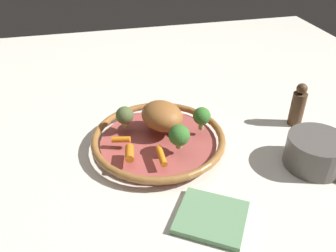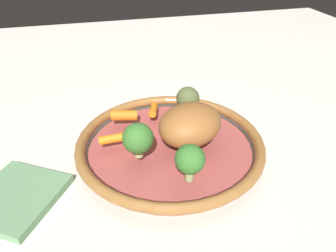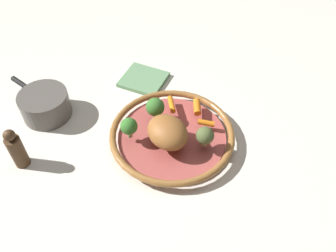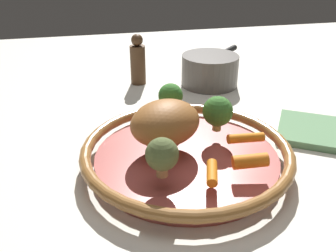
{
  "view_description": "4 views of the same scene",
  "coord_description": "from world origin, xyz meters",
  "px_view_note": "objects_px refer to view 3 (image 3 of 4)",
  "views": [
    {
      "loc": [
        -0.15,
        -0.75,
        0.57
      ],
      "look_at": [
        0.03,
        0.01,
        0.06
      ],
      "focal_mm": 37.48,
      "sensor_mm": 36.0,
      "label": 1
    },
    {
      "loc": [
        0.48,
        -0.13,
        0.39
      ],
      "look_at": [
        0.0,
        -0.0,
        0.07
      ],
      "focal_mm": 34.57,
      "sensor_mm": 36.0,
      "label": 2
    },
    {
      "loc": [
        0.11,
        0.64,
        0.78
      ],
      "look_at": [
        0.01,
        0.01,
        0.08
      ],
      "focal_mm": 37.29,
      "sensor_mm": 36.0,
      "label": 3
    },
    {
      "loc": [
        -0.52,
        0.15,
        0.35
      ],
      "look_at": [
        0.01,
        0.03,
        0.07
      ],
      "focal_mm": 39.47,
      "sensor_mm": 36.0,
      "label": 4
    }
  ],
  "objects_px": {
    "baby_carrot_near_rim": "(206,123)",
    "dish_towel": "(144,80)",
    "roast_chicken_piece": "(168,132)",
    "serving_bowl": "(172,136)",
    "baby_carrot_left": "(171,104)",
    "broccoli_floret_edge": "(155,107)",
    "saucepan": "(45,105)",
    "broccoli_floret_large": "(205,136)",
    "pepper_mill": "(16,149)",
    "broccoli_floret_small": "(129,127)",
    "baby_carrot_right": "(197,107)"
  },
  "relations": [
    {
      "from": "saucepan",
      "to": "baby_carrot_right",
      "type": "bearing_deg",
      "value": 168.77
    },
    {
      "from": "broccoli_floret_small",
      "to": "saucepan",
      "type": "height_order",
      "value": "broccoli_floret_small"
    },
    {
      "from": "saucepan",
      "to": "dish_towel",
      "type": "height_order",
      "value": "saucepan"
    },
    {
      "from": "baby_carrot_near_rim",
      "to": "broccoli_floret_small",
      "type": "xyz_separation_m",
      "value": [
        0.22,
        0.01,
        0.03
      ]
    },
    {
      "from": "baby_carrot_left",
      "to": "broccoli_floret_edge",
      "type": "height_order",
      "value": "broccoli_floret_edge"
    },
    {
      "from": "broccoli_floret_large",
      "to": "baby_carrot_right",
      "type": "bearing_deg",
      "value": -93.43
    },
    {
      "from": "serving_bowl",
      "to": "broccoli_floret_small",
      "type": "relative_size",
      "value": 5.53
    },
    {
      "from": "broccoli_floret_small",
      "to": "saucepan",
      "type": "bearing_deg",
      "value": -34.06
    },
    {
      "from": "broccoli_floret_large",
      "to": "broccoli_floret_edge",
      "type": "bearing_deg",
      "value": -46.77
    },
    {
      "from": "serving_bowl",
      "to": "baby_carrot_near_rim",
      "type": "distance_m",
      "value": 0.1
    },
    {
      "from": "pepper_mill",
      "to": "broccoli_floret_edge",
      "type": "bearing_deg",
      "value": -167.39
    },
    {
      "from": "baby_carrot_near_rim",
      "to": "dish_towel",
      "type": "bearing_deg",
      "value": -59.88
    },
    {
      "from": "baby_carrot_near_rim",
      "to": "baby_carrot_right",
      "type": "distance_m",
      "value": 0.07
    },
    {
      "from": "serving_bowl",
      "to": "roast_chicken_piece",
      "type": "height_order",
      "value": "roast_chicken_piece"
    },
    {
      "from": "baby_carrot_near_rim",
      "to": "pepper_mill",
      "type": "xyz_separation_m",
      "value": [
        0.52,
        0.03,
        0.01
      ]
    },
    {
      "from": "baby_carrot_right",
      "to": "saucepan",
      "type": "height_order",
      "value": "saucepan"
    },
    {
      "from": "serving_bowl",
      "to": "broccoli_floret_small",
      "type": "bearing_deg",
      "value": 1.0
    },
    {
      "from": "baby_carrot_left",
      "to": "broccoli_floret_edge",
      "type": "relative_size",
      "value": 0.99
    },
    {
      "from": "broccoli_floret_edge",
      "to": "broccoli_floret_small",
      "type": "relative_size",
      "value": 0.99
    },
    {
      "from": "broccoli_floret_edge",
      "to": "broccoli_floret_large",
      "type": "height_order",
      "value": "broccoli_floret_edge"
    },
    {
      "from": "broccoli_floret_large",
      "to": "dish_towel",
      "type": "bearing_deg",
      "value": -68.27
    },
    {
      "from": "baby_carrot_left",
      "to": "broccoli_floret_large",
      "type": "distance_m",
      "value": 0.17
    },
    {
      "from": "broccoli_floret_small",
      "to": "dish_towel",
      "type": "distance_m",
      "value": 0.29
    },
    {
      "from": "roast_chicken_piece",
      "to": "dish_towel",
      "type": "height_order",
      "value": "roast_chicken_piece"
    },
    {
      "from": "roast_chicken_piece",
      "to": "dish_towel",
      "type": "relative_size",
      "value": 0.88
    },
    {
      "from": "saucepan",
      "to": "roast_chicken_piece",
      "type": "bearing_deg",
      "value": 150.4
    },
    {
      "from": "roast_chicken_piece",
      "to": "saucepan",
      "type": "bearing_deg",
      "value": -29.6
    },
    {
      "from": "dish_towel",
      "to": "broccoli_floret_small",
      "type": "bearing_deg",
      "value": 76.89
    },
    {
      "from": "baby_carrot_right",
      "to": "broccoli_floret_small",
      "type": "distance_m",
      "value": 0.22
    },
    {
      "from": "baby_carrot_left",
      "to": "baby_carrot_right",
      "type": "distance_m",
      "value": 0.08
    },
    {
      "from": "broccoli_floret_large",
      "to": "pepper_mill",
      "type": "distance_m",
      "value": 0.5
    },
    {
      "from": "baby_carrot_left",
      "to": "dish_towel",
      "type": "xyz_separation_m",
      "value": [
        0.07,
        -0.18,
        -0.04
      ]
    },
    {
      "from": "roast_chicken_piece",
      "to": "baby_carrot_right",
      "type": "bearing_deg",
      "value": -134.34
    },
    {
      "from": "broccoli_floret_large",
      "to": "broccoli_floret_small",
      "type": "height_order",
      "value": "broccoli_floret_small"
    },
    {
      "from": "serving_bowl",
      "to": "baby_carrot_left",
      "type": "relative_size",
      "value": 5.6
    },
    {
      "from": "baby_carrot_right",
      "to": "pepper_mill",
      "type": "bearing_deg",
      "value": 10.42
    },
    {
      "from": "roast_chicken_piece",
      "to": "baby_carrot_near_rim",
      "type": "bearing_deg",
      "value": -160.0
    },
    {
      "from": "serving_bowl",
      "to": "saucepan",
      "type": "relative_size",
      "value": 1.91
    },
    {
      "from": "serving_bowl",
      "to": "roast_chicken_piece",
      "type": "bearing_deg",
      "value": 61.56
    },
    {
      "from": "baby_carrot_left",
      "to": "baby_carrot_near_rim",
      "type": "bearing_deg",
      "value": 133.75
    },
    {
      "from": "roast_chicken_piece",
      "to": "broccoli_floret_small",
      "type": "bearing_deg",
      "value": -16.92
    },
    {
      "from": "serving_bowl",
      "to": "saucepan",
      "type": "distance_m",
      "value": 0.4
    },
    {
      "from": "serving_bowl",
      "to": "dish_towel",
      "type": "bearing_deg",
      "value": -78.9
    },
    {
      "from": "serving_bowl",
      "to": "broccoli_floret_large",
      "type": "relative_size",
      "value": 5.91
    },
    {
      "from": "serving_bowl",
      "to": "baby_carrot_near_rim",
      "type": "relative_size",
      "value": 7.55
    },
    {
      "from": "serving_bowl",
      "to": "baby_carrot_near_rim",
      "type": "xyz_separation_m",
      "value": [
        -0.1,
        -0.01,
        0.03
      ]
    },
    {
      "from": "saucepan",
      "to": "dish_towel",
      "type": "xyz_separation_m",
      "value": [
        -0.31,
        -0.11,
        -0.03
      ]
    },
    {
      "from": "baby_carrot_near_rim",
      "to": "broccoli_floret_edge",
      "type": "relative_size",
      "value": 0.74
    },
    {
      "from": "serving_bowl",
      "to": "broccoli_floret_large",
      "type": "height_order",
      "value": "broccoli_floret_large"
    },
    {
      "from": "broccoli_floret_large",
      "to": "dish_towel",
      "type": "xyz_separation_m",
      "value": [
        0.13,
        -0.33,
        -0.07
      ]
    }
  ]
}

